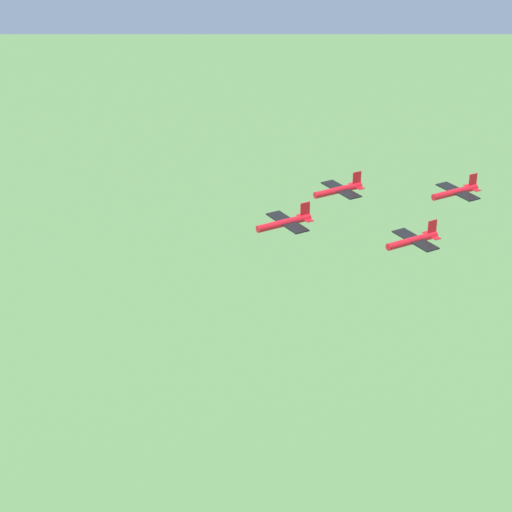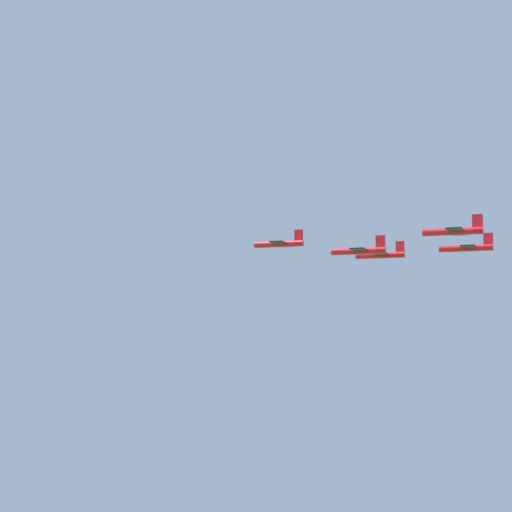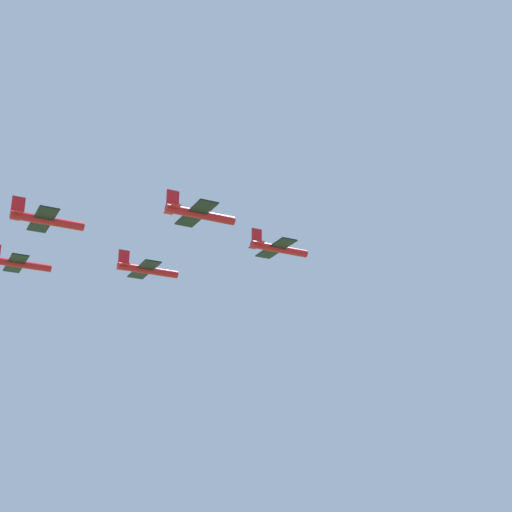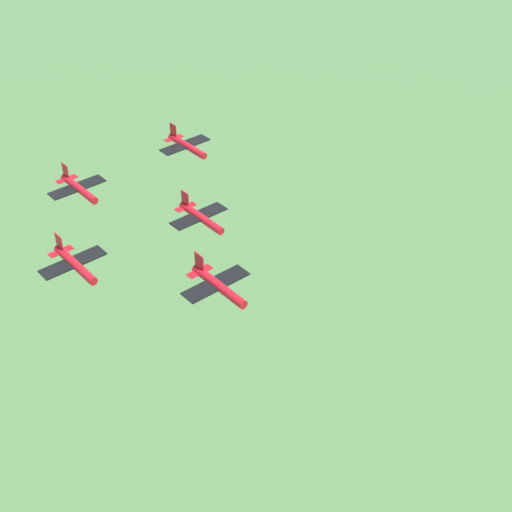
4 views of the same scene
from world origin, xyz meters
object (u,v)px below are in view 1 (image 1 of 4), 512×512
Objects in this scene: jet_0 at (286,222)px; jet_4 at (457,191)px; jet_2 at (340,190)px; jet_1 at (414,240)px.

jet_0 is 1.00× the size of jet_4.
jet_4 is (11.77, 15.85, -0.35)m from jet_2.
jet_4 is (-8.13, 17.99, 1.00)m from jet_1.
jet_0 is at bearing 90.00° from jet_4.
jet_0 reaches higher than jet_4.
jet_1 is at bearing -120.47° from jet_0.
jet_0 reaches higher than jet_1.
jet_2 is at bearing -59.53° from jet_0.
jet_0 is 19.97m from jet_1.
jet_0 is 34.09m from jet_4.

